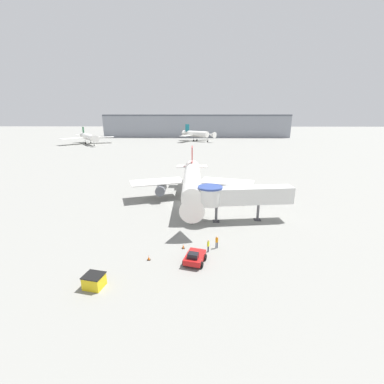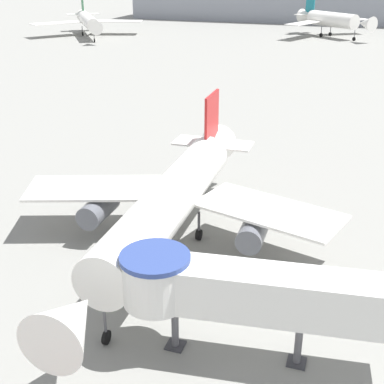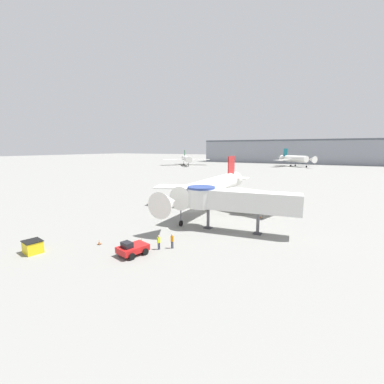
{
  "view_description": "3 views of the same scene",
  "coord_description": "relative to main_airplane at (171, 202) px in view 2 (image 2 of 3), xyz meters",
  "views": [
    {
      "loc": [
        4.1,
        -49.89,
        17.36
      ],
      "look_at": [
        2.98,
        -4.3,
        3.8
      ],
      "focal_mm": 24.0,
      "sensor_mm": 36.0,
      "label": 1
    },
    {
      "loc": [
        16.45,
        -33.55,
        21.72
      ],
      "look_at": [
        4.53,
        2.07,
        5.23
      ],
      "focal_mm": 50.0,
      "sensor_mm": 36.0,
      "label": 2
    },
    {
      "loc": [
        22.55,
        -43.1,
        11.91
      ],
      "look_at": [
        -0.52,
        0.23,
        3.47
      ],
      "focal_mm": 24.0,
      "sensor_mm": 36.0,
      "label": 3
    }
  ],
  "objects": [
    {
      "name": "ground_plane",
      "position": [
        -2.84,
        -1.87,
        -4.26
      ],
      "size": [
        800.0,
        800.0,
        0.0
      ],
      "primitive_type": "plane",
      "color": "gray"
    },
    {
      "name": "main_airplane",
      "position": [
        0.0,
        0.0,
        0.0
      ],
      "size": [
        27.29,
        33.07,
        10.09
      ],
      "rotation": [
        0.0,
        0.0,
        0.02
      ],
      "color": "white",
      "rests_on": "ground_plane"
    },
    {
      "name": "jet_bridge",
      "position": [
        8.01,
        -10.61,
        0.33
      ],
      "size": [
        16.1,
        5.01,
        6.27
      ],
      "rotation": [
        0.0,
        0.0,
        0.12
      ],
      "color": "silver",
      "rests_on": "ground_plane"
    },
    {
      "name": "traffic_cone_starboard_wing",
      "position": [
        10.18,
        -1.75,
        -3.97
      ],
      "size": [
        0.37,
        0.37,
        0.62
      ],
      "color": "black",
      "rests_on": "ground_plane"
    },
    {
      "name": "background_jet_teal_tail",
      "position": [
        0.33,
        133.96,
        0.8
      ],
      "size": [
        25.22,
        26.5,
        11.59
      ],
      "rotation": [
        0.0,
        0.0,
        0.88
      ],
      "color": "white",
      "rests_on": "ground_plane"
    },
    {
      "name": "background_jet_green_tail",
      "position": [
        -68.74,
        112.68,
        0.28
      ],
      "size": [
        29.86,
        32.61,
        10.33
      ],
      "rotation": [
        0.0,
        0.0,
        0.61
      ],
      "color": "white",
      "rests_on": "ground_plane"
    }
  ]
}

